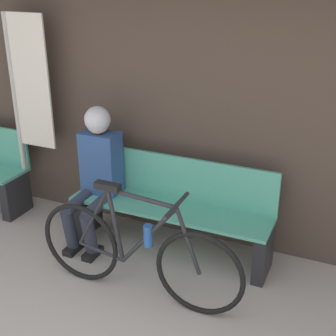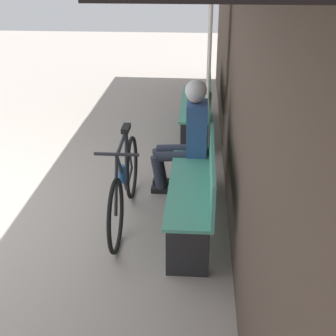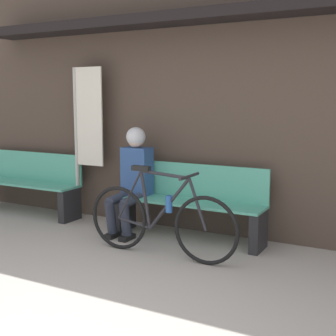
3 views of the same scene
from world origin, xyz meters
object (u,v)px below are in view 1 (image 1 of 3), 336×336
person_seated (96,167)px  banner_pole (27,95)px  park_bench_near (172,209)px  bicycle (137,253)px

person_seated → banner_pole: bearing=166.4°
park_bench_near → banner_pole: 1.77m
banner_pole → person_seated: bearing=-13.6°
bicycle → person_seated: person_seated is taller
person_seated → banner_pole: (-0.87, 0.21, 0.52)m
bicycle → banner_pole: banner_pole is taller
park_bench_near → bicycle: (0.02, -0.71, -0.03)m
park_bench_near → bicycle: bearing=-88.2°
bicycle → person_seated: 0.99m
park_bench_near → bicycle: size_ratio=1.06×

